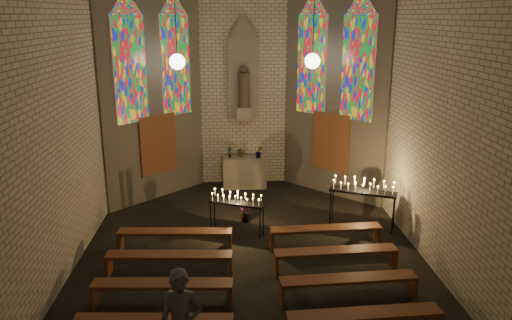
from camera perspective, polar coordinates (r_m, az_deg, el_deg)
The scene contains 16 objects.
floor at distance 11.49m, azimuth -0.39°, elevation -12.10°, with size 12.00×12.00×0.00m, color black.
room at distance 13.59m, azimuth -1.11°, elevation 8.89°, with size 8.22×12.43×7.00m.
altar at distance 16.33m, azimuth -1.31°, elevation -1.42°, with size 1.40×0.60×1.00m, color #AAA58B.
flower_vase_left at distance 16.14m, azimuth -3.05°, elevation 0.87°, with size 0.19×0.13×0.36m, color #4C723F.
flower_vase_center at distance 16.22m, azimuth -1.75°, elevation 0.92°, with size 0.30×0.26×0.34m, color #4C723F.
flower_vase_right at distance 16.10m, azimuth 0.33°, elevation 0.93°, with size 0.22×0.18×0.40m, color #4C723F.
aisle_flower_pot at distance 13.72m, azimuth -1.34°, elevation -6.16°, with size 0.25×0.25×0.45m, color #4C723F.
votive_stand_left at distance 12.77m, azimuth -2.24°, elevation -4.60°, with size 1.47×0.85×1.06m.
votive_stand_right at distance 13.35m, azimuth 12.16°, elevation -3.17°, with size 1.76×1.07×1.28m.
pew_left_0 at distance 12.18m, azimuth -9.25°, elevation -8.38°, with size 2.73×0.53×0.52m.
pew_right_0 at distance 12.32m, azimuth 7.94°, elevation -8.02°, with size 2.73×0.53×0.52m.
pew_left_1 at distance 11.11m, azimuth -9.89°, elevation -10.95°, with size 2.73×0.53×0.52m.
pew_right_1 at distance 11.26m, azimuth 9.09°, elevation -10.52°, with size 2.73×0.53×0.52m.
pew_left_2 at distance 10.06m, azimuth -10.67°, elevation -14.06°, with size 2.73×0.53×0.52m.
pew_right_2 at distance 10.23m, azimuth 10.51°, elevation -13.51°, with size 2.73×0.53×0.52m.
pew_right_3 at distance 9.24m, azimuth 12.29°, elevation -17.15°, with size 2.73×0.53×0.52m.
Camera 1 is at (-0.47, -10.10, 5.46)m, focal length 35.00 mm.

